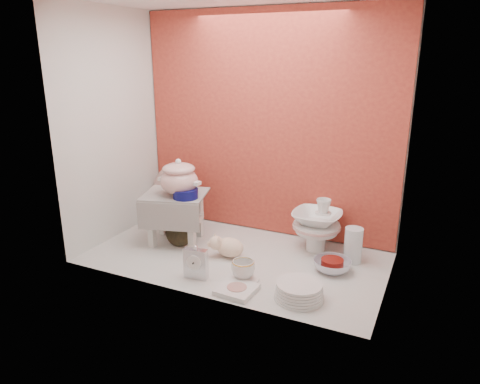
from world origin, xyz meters
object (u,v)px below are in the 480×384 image
(soup_tureen, at_px, (179,177))
(mantel_clock, at_px, (196,262))
(floral_platter, at_px, (173,195))
(gold_rim_teacup, at_px, (243,269))
(step_stool, at_px, (176,218))
(crystal_bowl, at_px, (332,266))
(blue_white_vase, at_px, (180,212))
(porcelain_tower, at_px, (317,224))
(plush_pig, at_px, (230,247))
(dinner_plate_stack, at_px, (299,291))

(soup_tureen, relative_size, mantel_clock, 1.45)
(floral_platter, relative_size, gold_rim_teacup, 3.35)
(step_stool, relative_size, crystal_bowl, 1.81)
(floral_platter, relative_size, blue_white_vase, 1.93)
(blue_white_vase, relative_size, porcelain_tower, 0.65)
(step_stool, height_order, soup_tureen, soup_tureen)
(soup_tureen, relative_size, blue_white_vase, 1.25)
(plush_pig, bearing_deg, dinner_plate_stack, -32.97)
(soup_tureen, relative_size, dinner_plate_stack, 1.10)
(blue_white_vase, xyz_separation_m, mantel_clock, (0.50, -0.62, -0.02))
(step_stool, relative_size, plush_pig, 1.76)
(crystal_bowl, bearing_deg, plush_pig, -172.15)
(step_stool, height_order, gold_rim_teacup, step_stool)
(floral_platter, xyz_separation_m, plush_pig, (0.64, -0.35, -0.15))
(crystal_bowl, bearing_deg, porcelain_tower, 124.58)
(floral_platter, xyz_separation_m, blue_white_vase, (0.08, -0.05, -0.10))
(step_stool, distance_m, plush_pig, 0.45)
(floral_platter, bearing_deg, dinner_plate_stack, -28.28)
(floral_platter, height_order, mantel_clock, floral_platter)
(plush_pig, relative_size, porcelain_tower, 0.64)
(gold_rim_teacup, bearing_deg, crystal_bowl, 36.53)
(mantel_clock, xyz_separation_m, crystal_bowl, (0.67, 0.41, -0.06))
(soup_tureen, relative_size, porcelain_tower, 0.80)
(gold_rim_teacup, relative_size, porcelain_tower, 0.37)
(blue_white_vase, bearing_deg, step_stool, -61.81)
(mantel_clock, height_order, dinner_plate_stack, mantel_clock)
(step_stool, height_order, plush_pig, step_stool)
(gold_rim_teacup, bearing_deg, blue_white_vase, 144.90)
(floral_platter, bearing_deg, step_stool, -53.42)
(mantel_clock, distance_m, dinner_plate_stack, 0.60)
(floral_platter, relative_size, plush_pig, 1.93)
(floral_platter, xyz_separation_m, dinner_plate_stack, (1.18, -0.63, -0.17))
(floral_platter, bearing_deg, mantel_clock, -48.72)
(mantel_clock, bearing_deg, floral_platter, 123.43)
(plush_pig, height_order, gold_rim_teacup, plush_pig)
(dinner_plate_stack, distance_m, porcelain_tower, 0.64)
(floral_platter, height_order, gold_rim_teacup, floral_platter)
(soup_tureen, height_order, crystal_bowl, soup_tureen)
(mantel_clock, xyz_separation_m, dinner_plate_stack, (0.59, 0.03, -0.05))
(soup_tureen, xyz_separation_m, crystal_bowl, (1.00, 0.05, -0.43))
(crystal_bowl, height_order, porcelain_tower, porcelain_tower)
(gold_rim_teacup, bearing_deg, plush_pig, 130.58)
(blue_white_vase, distance_m, gold_rim_teacup, 0.92)
(mantel_clock, bearing_deg, step_stool, 126.48)
(soup_tureen, height_order, plush_pig, soup_tureen)
(blue_white_vase, bearing_deg, soup_tureen, -55.51)
(plush_pig, bearing_deg, porcelain_tower, 31.27)
(plush_pig, distance_m, porcelain_tower, 0.57)
(dinner_plate_stack, bearing_deg, floral_platter, 151.72)
(blue_white_vase, bearing_deg, crystal_bowl, -10.35)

